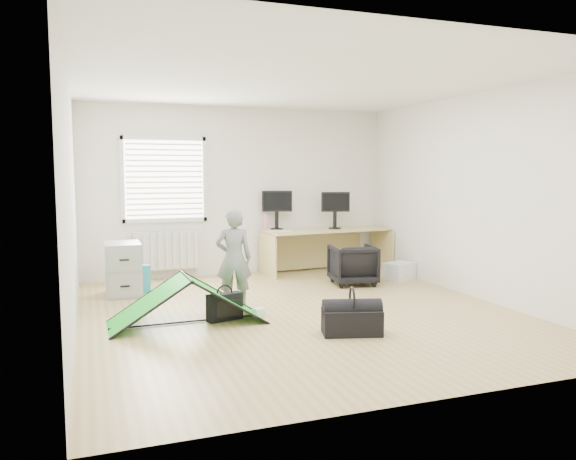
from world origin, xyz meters
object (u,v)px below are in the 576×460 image
object	(u,v)px
laptop_bag	(225,307)
desk	(327,251)
monitor_left	(277,215)
storage_crate	(399,271)
office_chair	(353,265)
monitor_right	(335,215)
kite	(187,300)
person	(234,258)
thermos	(266,222)
filing_cabinet	(123,269)
duffel_bag	(352,322)

from	to	relation	value
laptop_bag	desk	bearing A→B (deg)	31.57
monitor_left	storage_crate	size ratio (longest dim) A/B	1.08
office_chair	monitor_right	bearing A→B (deg)	-91.16
desk	laptop_bag	size ratio (longest dim) A/B	5.13
monitor_left	laptop_bag	xyz separation A→B (m)	(-1.51, -2.63, -0.80)
monitor_left	storage_crate	bearing A→B (deg)	-19.27
kite	person	bearing A→B (deg)	37.53
person	thermos	bearing A→B (deg)	-106.68
monitor_right	laptop_bag	bearing A→B (deg)	-119.79
person	storage_crate	world-z (taller)	person
thermos	storage_crate	distance (m)	2.25
monitor_right	storage_crate	world-z (taller)	monitor_right
filing_cabinet	monitor_left	world-z (taller)	monitor_left
person	duffel_bag	size ratio (longest dim) A/B	2.03
monitor_right	thermos	size ratio (longest dim) A/B	1.79
monitor_left	monitor_right	world-z (taller)	monitor_left
desk	monitor_right	world-z (taller)	monitor_right
duffel_bag	monitor_right	bearing A→B (deg)	83.92
filing_cabinet	kite	size ratio (longest dim) A/B	0.42
storage_crate	laptop_bag	xyz separation A→B (m)	(-3.14, -1.47, 0.03)
filing_cabinet	duffel_bag	world-z (taller)	filing_cabinet
desk	monitor_right	bearing A→B (deg)	4.95
desk	storage_crate	xyz separation A→B (m)	(0.83, -0.93, -0.23)
monitor_right	kite	bearing A→B (deg)	-124.55
office_chair	storage_crate	bearing A→B (deg)	-161.74
kite	storage_crate	distance (m)	3.84
laptop_bag	storage_crate	bearing A→B (deg)	10.60
desk	duffel_bag	size ratio (longest dim) A/B	3.51
filing_cabinet	kite	world-z (taller)	filing_cabinet
person	duffel_bag	world-z (taller)	person
desk	duffel_bag	distance (m)	3.60
office_chair	storage_crate	size ratio (longest dim) A/B	1.42
office_chair	kite	world-z (taller)	office_chair
laptop_bag	office_chair	bearing A→B (deg)	16.03
filing_cabinet	duffel_bag	bearing A→B (deg)	-51.78
monitor_left	kite	size ratio (longest dim) A/B	0.29
monitor_right	person	xyz separation A→B (m)	(-2.21, -1.87, -0.33)
monitor_right	storage_crate	xyz separation A→B (m)	(0.68, -0.96, -0.82)
thermos	monitor_right	bearing A→B (deg)	-5.66
desk	monitor_left	world-z (taller)	monitor_left
office_chair	person	size ratio (longest dim) A/B	0.53
desk	monitor_left	bearing A→B (deg)	158.64
monitor_right	storage_crate	size ratio (longest dim) A/B	1.03
monitor_left	storage_crate	xyz separation A→B (m)	(1.63, -1.16, -0.83)
kite	office_chair	bearing A→B (deg)	24.90
kite	storage_crate	xyz separation A→B (m)	(3.56, 1.45, -0.13)
monitor_left	duffel_bag	world-z (taller)	monitor_left
laptop_bag	filing_cabinet	bearing A→B (deg)	105.20
laptop_bag	duffel_bag	xyz separation A→B (m)	(1.11, -0.98, -0.02)
monitor_left	monitor_right	size ratio (longest dim) A/B	1.04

